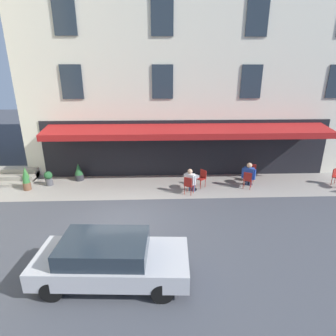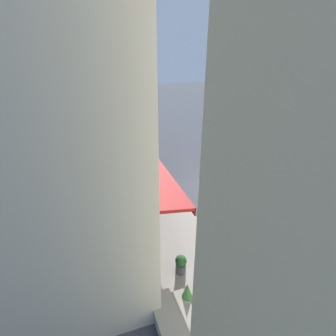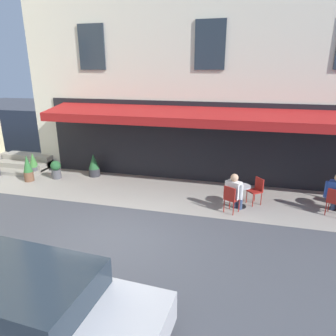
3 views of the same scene
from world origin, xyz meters
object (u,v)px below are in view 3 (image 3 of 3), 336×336
Objects in this scene: seated_patron_in_white at (235,191)px; potted_plant_entrance_left at (56,169)px; cafe_chair_red_kerbside at (257,189)px; cafe_chair_red_by_window at (334,200)px; parked_car_silver at (31,307)px; cafe_table_near_entrance at (241,193)px; potted_plant_mid_terrace at (28,168)px; cafe_chair_red_back_row at (231,197)px; potted_plant_by_steps at (33,163)px; potted_plant_under_sign at (94,165)px.

seated_patron_in_white reaches higher than potted_plant_entrance_left.
cafe_chair_red_kerbside is 1.00× the size of cafe_chair_red_by_window.
cafe_chair_red_by_window is 8.65m from parked_car_silver.
cafe_chair_red_by_window is (-2.79, -0.03, 0.06)m from cafe_table_near_entrance.
cafe_chair_red_kerbside is at bearing -179.73° from potted_plant_mid_terrace.
potted_plant_entrance_left is at bearing -147.68° from potted_plant_mid_terrace.
cafe_chair_red_back_row reaches higher than potted_plant_entrance_left.
cafe_chair_red_by_window is at bearing -133.58° from parked_car_silver.
cafe_chair_red_kerbside is 2.32m from cafe_chair_red_by_window.
potted_plant_by_steps is at bearing -5.80° from cafe_chair_red_by_window.
cafe_chair_red_by_window reaches higher than cafe_table_near_entrance.
cafe_chair_red_by_window is at bearing 171.23° from cafe_chair_red_kerbside.
parked_car_silver is (-5.70, 7.45, 0.26)m from potted_plant_by_steps.
cafe_chair_red_back_row is 0.98× the size of potted_plant_by_steps.
potted_plant_under_sign is at bearing -69.09° from parked_car_silver.
potted_plant_under_sign is 0.22× the size of parked_car_silver.
potted_plant_mid_terrace is (0.90, 0.57, 0.14)m from potted_plant_entrance_left.
cafe_chair_red_by_window is 0.98× the size of potted_plant_by_steps.
potted_plant_entrance_left is 1.07m from potted_plant_mid_terrace.
cafe_chair_red_back_row is 0.26m from seated_patron_in_white.
cafe_chair_red_back_row is 8.20m from potted_plant_mid_terrace.
seated_patron_in_white is 1.68× the size of potted_plant_entrance_left.
cafe_chair_red_back_row is 1.24m from cafe_chair_red_kerbside.
parked_car_silver reaches higher than potted_plant_entrance_left.
potted_plant_by_steps is 9.39m from parked_car_silver.
potted_plant_under_sign reaches higher than potted_plant_entrance_left.
cafe_chair_red_by_window is 0.71× the size of seated_patron_in_white.
seated_patron_in_white is at bearing -116.85° from parked_car_silver.
potted_plant_entrance_left is at bearing -9.87° from seated_patron_in_white.
potted_plant_by_steps reaches higher than cafe_table_near_entrance.
potted_plant_mid_terrace is (8.46, -0.34, 0.05)m from cafe_table_near_entrance.
cafe_table_near_entrance is 0.77× the size of potted_plant_under_sign.
potted_plant_by_steps is at bearing 7.29° from potted_plant_under_sign.
cafe_chair_red_kerbside and cafe_chair_red_by_window have the same top height.
parked_car_silver reaches higher than potted_plant_by_steps.
potted_plant_mid_terrace is at bearing -2.33° from cafe_table_near_entrance.
potted_plant_under_sign is (6.65, -1.18, -0.07)m from cafe_chair_red_kerbside.
potted_plant_entrance_left is at bearing -3.74° from cafe_chair_red_kerbside.
cafe_chair_red_kerbside is at bearing -132.84° from seated_patron_in_white.
parked_car_silver reaches higher than potted_plant_under_sign.
potted_plant_under_sign is 1.55m from potted_plant_entrance_left.
parked_car_silver reaches higher than cafe_chair_red_by_window.
cafe_chair_red_kerbside is 1.04m from seated_patron_in_white.
cafe_chair_red_back_row is 1.19× the size of potted_plant_entrance_left.
cafe_table_near_entrance is 8.96m from potted_plant_by_steps.
potted_plant_mid_terrace reaches higher than potted_plant_entrance_left.
potted_plant_entrance_left is at bearing -58.46° from parked_car_silver.
seated_patron_in_white reaches higher than cafe_chair_red_back_row.
cafe_chair_red_by_window is at bearing -169.24° from cafe_chair_red_back_row.
cafe_chair_red_back_row is at bearing 160.06° from potted_plant_under_sign.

